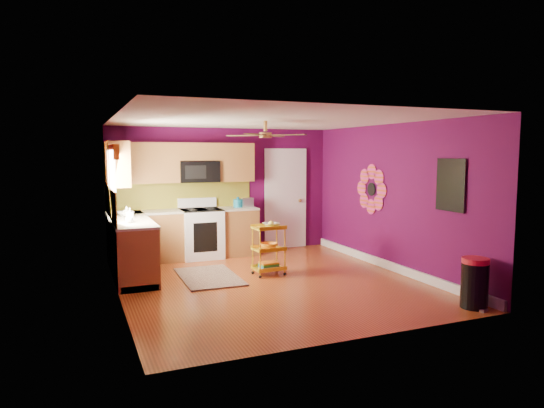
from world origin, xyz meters
name	(u,v)px	position (x,y,z in m)	size (l,w,h in m)	color
ground	(270,282)	(0.00, 0.00, 0.00)	(5.00, 5.00, 0.00)	maroon
room_envelope	(272,178)	(0.03, 0.00, 1.63)	(4.54, 5.04, 2.52)	#4E093E
lower_cabinets	(162,241)	(-1.35, 1.82, 0.43)	(2.81, 2.31, 0.94)	brown
electric_range	(201,233)	(-0.55, 2.17, 0.48)	(0.76, 0.66, 1.13)	white
upper_cabinetry	(163,164)	(-1.24, 2.17, 1.80)	(2.80, 2.30, 1.26)	brown
left_window	(112,170)	(-2.22, 1.05, 1.74)	(0.08, 1.35, 1.08)	white
panel_door	(285,200)	(1.35, 2.47, 1.02)	(0.95, 0.11, 2.15)	white
right_wall_art	(404,187)	(2.23, -0.34, 1.44)	(0.04, 2.74, 1.04)	black
ceiling_fan	(265,135)	(0.00, 0.20, 2.29)	(1.01, 1.01, 0.26)	#BF8C3F
shag_rug	(209,277)	(-0.81, 0.65, 0.01)	(0.89, 1.45, 0.02)	black
rolling_cart	(269,247)	(0.16, 0.44, 0.46)	(0.51, 0.39, 0.90)	yellow
trash_can	(475,283)	(1.98, -2.16, 0.33)	(0.43, 0.43, 0.66)	black
teal_kettle	(238,203)	(0.21, 2.20, 1.02)	(0.18, 0.18, 0.21)	#126787
toaster	(247,202)	(0.40, 2.19, 1.03)	(0.22, 0.15, 0.18)	beige
soap_bottle_a	(130,215)	(-1.98, 0.94, 1.05)	(0.10, 0.10, 0.21)	#EA3F72
soap_bottle_b	(127,212)	(-1.97, 1.53, 1.03)	(0.14, 0.14, 0.18)	white
counter_dish	(126,214)	(-1.97, 1.73, 0.98)	(0.29, 0.29, 0.07)	white
counter_cup	(129,220)	(-2.01, 0.79, 0.98)	(0.11, 0.11, 0.09)	white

